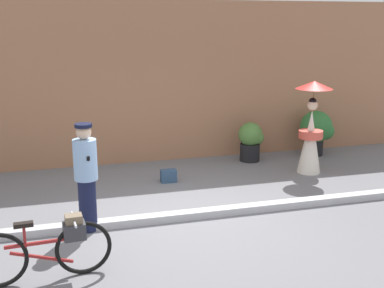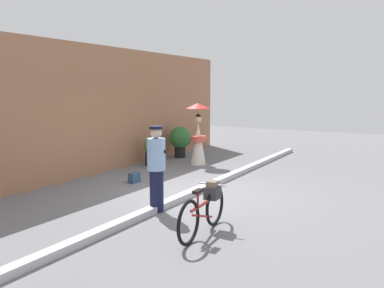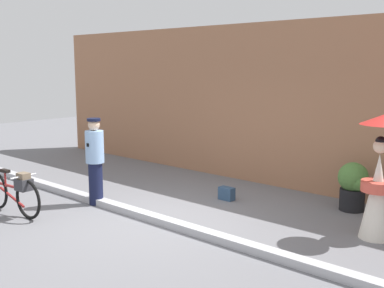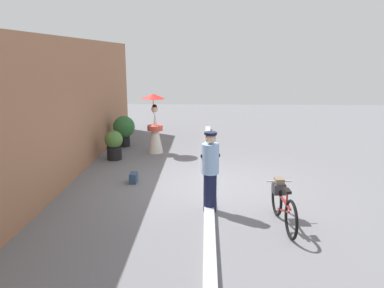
{
  "view_description": "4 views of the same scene",
  "coord_description": "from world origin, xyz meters",
  "px_view_note": "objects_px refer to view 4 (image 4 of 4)",
  "views": [
    {
      "loc": [
        -1.86,
        -6.87,
        3.01
      ],
      "look_at": [
        0.22,
        0.55,
        1.07
      ],
      "focal_mm": 45.25,
      "sensor_mm": 36.0,
      "label": 1
    },
    {
      "loc": [
        -7.48,
        -4.29,
        2.28
      ],
      "look_at": [
        -0.01,
        0.11,
        1.1
      ],
      "focal_mm": 37.26,
      "sensor_mm": 36.0,
      "label": 2
    },
    {
      "loc": [
        5.54,
        -5.25,
        2.56
      ],
      "look_at": [
        0.33,
        0.59,
        1.28
      ],
      "focal_mm": 44.48,
      "sensor_mm": 36.0,
      "label": 3
    },
    {
      "loc": [
        -8.64,
        0.07,
        3.08
      ],
      "look_at": [
        0.48,
        0.42,
        0.9
      ],
      "focal_mm": 35.36,
      "sensor_mm": 36.0,
      "label": 4
    }
  ],
  "objects_px": {
    "potted_plant_by_door": "(114,144)",
    "potted_plant_small": "(125,128)",
    "backpack_on_pavement": "(134,178)",
    "person_officer": "(210,170)",
    "person_with_parasol": "(155,124)",
    "bicycle_near_officer": "(282,202)"
  },
  "relations": [
    {
      "from": "potted_plant_by_door",
      "to": "potted_plant_small",
      "type": "distance_m",
      "value": 1.66
    },
    {
      "from": "backpack_on_pavement",
      "to": "potted_plant_by_door",
      "type": "bearing_deg",
      "value": 24.72
    },
    {
      "from": "person_officer",
      "to": "person_with_parasol",
      "type": "height_order",
      "value": "person_with_parasol"
    },
    {
      "from": "person_officer",
      "to": "potted_plant_by_door",
      "type": "height_order",
      "value": "person_officer"
    },
    {
      "from": "bicycle_near_officer",
      "to": "person_officer",
      "type": "bearing_deg",
      "value": 68.08
    },
    {
      "from": "potted_plant_by_door",
      "to": "potted_plant_small",
      "type": "xyz_separation_m",
      "value": [
        1.66,
        0.04,
        0.14
      ]
    },
    {
      "from": "bicycle_near_officer",
      "to": "potted_plant_by_door",
      "type": "height_order",
      "value": "potted_plant_by_door"
    },
    {
      "from": "potted_plant_small",
      "to": "backpack_on_pavement",
      "type": "bearing_deg",
      "value": -165.03
    },
    {
      "from": "bicycle_near_officer",
      "to": "person_officer",
      "type": "height_order",
      "value": "person_officer"
    },
    {
      "from": "potted_plant_by_door",
      "to": "person_officer",
      "type": "bearing_deg",
      "value": -143.01
    },
    {
      "from": "bicycle_near_officer",
      "to": "backpack_on_pavement",
      "type": "distance_m",
      "value": 3.87
    },
    {
      "from": "potted_plant_small",
      "to": "potted_plant_by_door",
      "type": "bearing_deg",
      "value": -178.69
    },
    {
      "from": "bicycle_near_officer",
      "to": "person_with_parasol",
      "type": "distance_m",
      "value": 5.98
    },
    {
      "from": "person_officer",
      "to": "potted_plant_by_door",
      "type": "xyz_separation_m",
      "value": [
        3.74,
        2.82,
        -0.38
      ]
    },
    {
      "from": "potted_plant_small",
      "to": "bicycle_near_officer",
      "type": "bearing_deg",
      "value": -144.79
    },
    {
      "from": "potted_plant_by_door",
      "to": "backpack_on_pavement",
      "type": "height_order",
      "value": "potted_plant_by_door"
    },
    {
      "from": "backpack_on_pavement",
      "to": "potted_plant_small",
      "type": "bearing_deg",
      "value": 14.97
    },
    {
      "from": "bicycle_near_officer",
      "to": "potted_plant_small",
      "type": "xyz_separation_m",
      "value": [
        5.93,
        4.19,
        0.2
      ]
    },
    {
      "from": "person_with_parasol",
      "to": "potted_plant_small",
      "type": "distance_m",
      "value": 1.43
    },
    {
      "from": "person_officer",
      "to": "backpack_on_pavement",
      "type": "bearing_deg",
      "value": 48.42
    },
    {
      "from": "person_officer",
      "to": "person_with_parasol",
      "type": "xyz_separation_m",
      "value": [
        4.59,
        1.71,
        0.06
      ]
    },
    {
      "from": "potted_plant_by_door",
      "to": "bicycle_near_officer",
      "type": "bearing_deg",
      "value": -135.88
    }
  ]
}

